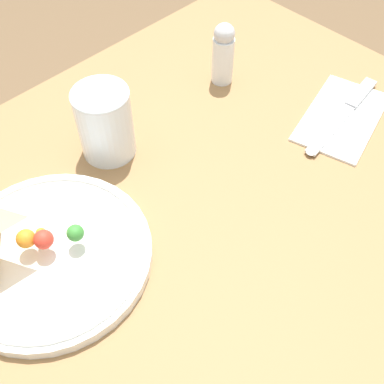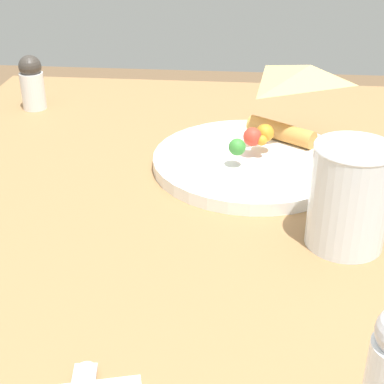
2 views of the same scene
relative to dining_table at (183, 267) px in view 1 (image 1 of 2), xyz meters
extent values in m
cube|color=olive|center=(0.00, 0.00, 0.10)|extent=(1.02, 0.75, 0.03)
cube|color=brown|center=(-0.46, -0.33, -0.26)|extent=(0.06, 0.06, 0.69)
cylinder|color=white|center=(0.15, -0.08, 0.12)|extent=(0.25, 0.25, 0.02)
torus|color=white|center=(0.15, -0.08, 0.13)|extent=(0.24, 0.24, 0.01)
pyramid|color=#E0B266|center=(0.15, -0.08, 0.14)|extent=(0.17, 0.16, 0.02)
sphere|color=red|center=(0.15, -0.08, 0.16)|extent=(0.02, 0.02, 0.02)
sphere|color=#388433|center=(0.12, -0.06, 0.16)|extent=(0.02, 0.02, 0.02)
sphere|color=orange|center=(0.17, -0.09, 0.16)|extent=(0.02, 0.02, 0.02)
sphere|color=orange|center=(0.15, -0.09, 0.15)|extent=(0.01, 0.01, 0.01)
cylinder|color=white|center=(-0.02, -0.17, 0.17)|extent=(0.08, 0.08, 0.11)
cylinder|color=white|center=(-0.02, -0.17, 0.15)|extent=(0.07, 0.07, 0.08)
torus|color=white|center=(-0.02, -0.17, 0.22)|extent=(0.08, 0.08, 0.00)
cube|color=white|center=(-0.32, 0.03, 0.12)|extent=(0.20, 0.15, 0.00)
cube|color=#B2B2B7|center=(-0.38, 0.02, 0.12)|extent=(0.08, 0.03, 0.01)
cube|color=silver|center=(-0.28, 0.04, 0.12)|extent=(0.13, 0.03, 0.00)
ellipsoid|color=silver|center=(-0.22, 0.04, 0.12)|extent=(0.02, 0.02, 0.00)
cylinder|color=white|center=(-0.25, -0.17, 0.15)|extent=(0.04, 0.04, 0.08)
sphere|color=silver|center=(-0.25, -0.17, 0.20)|extent=(0.03, 0.03, 0.03)
camera|label=1|loc=(0.24, 0.26, 0.63)|focal=45.00mm
camera|label=2|loc=(-0.54, -0.07, 0.44)|focal=55.00mm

